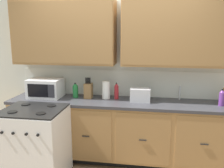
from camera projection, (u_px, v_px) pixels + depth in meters
wall_unit at (119, 50)px, 3.56m from camera, size 4.32×0.40×2.38m
counter_run at (117, 130)px, 3.61m from camera, size 3.15×0.64×0.92m
stove_range at (35, 144)px, 3.15m from camera, size 0.76×0.68×0.95m
microwave at (46, 88)px, 3.70m from camera, size 0.48×0.37×0.28m
toaster at (140, 95)px, 3.46m from camera, size 0.28×0.18×0.19m
knife_block at (88, 90)px, 3.65m from camera, size 0.11×0.14×0.31m
sink_faucet at (180, 93)px, 3.56m from camera, size 0.02×0.02×0.20m
paper_towel_roll at (106, 90)px, 3.62m from camera, size 0.12×0.12×0.26m
bottle_violet at (222, 98)px, 3.26m from camera, size 0.07×0.07×0.23m
bottle_green at (75, 90)px, 3.69m from camera, size 0.08×0.08×0.22m
bottle_red at (116, 91)px, 3.60m from camera, size 0.06×0.06×0.24m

